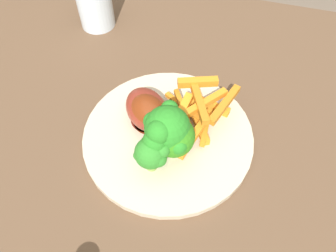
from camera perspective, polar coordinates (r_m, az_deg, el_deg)
ground_plane at (r=1.19m, az=-2.13°, el=-19.18°), size 6.00×6.00×0.00m
dining_table at (r=0.63m, az=-3.84°, el=-3.23°), size 1.07×0.72×0.73m
dinner_plate at (r=0.49m, az=-0.00°, el=-1.77°), size 0.26×0.26×0.01m
broccoli_floret_front at (r=0.42m, az=-0.49°, el=-0.65°), size 0.07×0.08×0.08m
broccoli_floret_middle at (r=0.43m, az=0.62°, el=-1.98°), size 0.06×0.06×0.07m
broccoli_floret_back at (r=0.42m, az=-2.87°, el=-4.89°), size 0.05×0.04×0.06m
carrot_fries_pile at (r=0.48m, az=5.59°, el=2.98°), size 0.11×0.14×0.05m
chicken_drumstick_near at (r=0.48m, az=-3.31°, el=2.21°), size 0.11×0.09×0.05m
chicken_drumstick_far at (r=0.48m, az=-3.61°, el=2.66°), size 0.11×0.12×0.05m
water_glass at (r=0.67m, az=-13.01°, el=20.72°), size 0.07×0.07×0.10m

